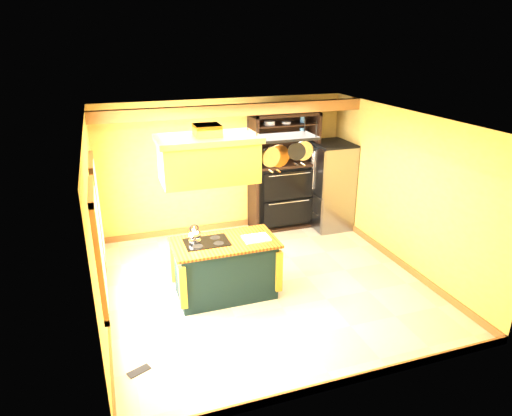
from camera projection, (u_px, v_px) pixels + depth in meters
floor at (266, 284)px, 7.51m from camera, size 5.00×5.00×0.00m
ceiling at (267, 120)px, 6.55m from camera, size 5.00×5.00×0.00m
wall_back at (224, 166)px, 9.24m from camera, size 5.00×0.02×2.70m
wall_front at (347, 286)px, 4.82m from camera, size 5.00×0.02×2.70m
wall_left at (96, 228)px, 6.28m from camera, size 0.02×5.00×2.70m
wall_right at (404, 191)px, 7.78m from camera, size 0.02×5.00×2.70m
ceiling_beam at (234, 110)px, 8.09m from camera, size 5.00×0.15×0.20m
window_near at (99, 248)px, 5.56m from camera, size 0.06×1.06×1.56m
window_far at (97, 210)px, 6.80m from camera, size 0.06×1.06×1.56m
kitchen_island at (225, 268)px, 7.05m from camera, size 1.59×0.89×1.11m
range_hood at (208, 157)px, 6.36m from camera, size 1.42×0.80×0.80m
pot_rack at (282, 144)px, 6.67m from camera, size 1.08×0.50×0.73m
refrigerator at (329, 187)px, 9.52m from camera, size 0.77×0.90×1.77m
hutch at (282, 184)px, 9.51m from camera, size 1.37×0.62×2.42m
floor_register at (139, 371)px, 5.56m from camera, size 0.30×0.22×0.01m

